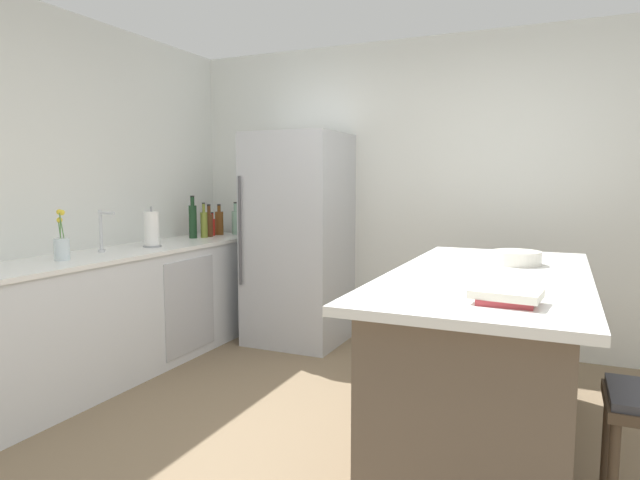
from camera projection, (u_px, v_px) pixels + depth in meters
name	position (u px, v px, depth m)	size (l,w,h in m)	color
ground_plane	(363.00, 471.00, 2.65)	(7.20, 7.20, 0.00)	#7A664C
wall_rear	(454.00, 194.00, 4.55)	(6.00, 0.10, 2.60)	silver
wall_left	(7.00, 198.00, 3.50)	(0.10, 6.00, 2.60)	silver
counter_run_left	(127.00, 310.00, 4.04)	(0.63, 2.94, 0.90)	silver
kitchen_island	(486.00, 360.00, 2.84)	(0.96, 2.06, 0.94)	brown
refrigerator	(298.00, 239.00, 4.72)	(0.78, 0.76, 1.81)	#B7BABF
sink_faucet	(102.00, 230.00, 3.85)	(0.15, 0.05, 0.30)	silver
flower_vase	(62.00, 246.00, 3.46)	(0.10, 0.10, 0.33)	silver
paper_towel_roll	(152.00, 230.00, 4.17)	(0.14, 0.14, 0.31)	gray
gin_bottle	(236.00, 221.00, 5.17)	(0.08, 0.08, 0.31)	#8CB79E
whiskey_bottle	(219.00, 222.00, 5.12)	(0.08, 0.08, 0.29)	brown
hot_sauce_bottle	(212.00, 226.00, 5.05)	(0.05, 0.05, 0.22)	red
syrup_bottle	(209.00, 224.00, 4.95)	(0.07, 0.07, 0.30)	#5B3319
olive_oil_bottle	(204.00, 224.00, 4.86)	(0.06, 0.06, 0.31)	olive
wine_bottle	(193.00, 220.00, 4.80)	(0.07, 0.07, 0.38)	#19381E
cookbook_stack	(506.00, 296.00, 2.09)	(0.27, 0.21, 0.06)	#A83338
mixing_bowl	(516.00, 258.00, 3.07)	(0.27, 0.27, 0.08)	silver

